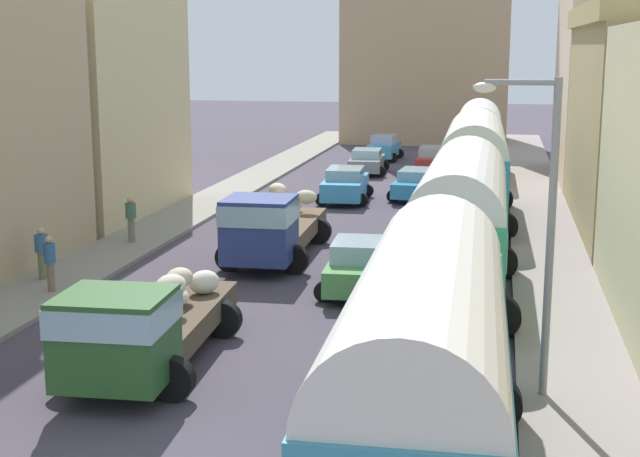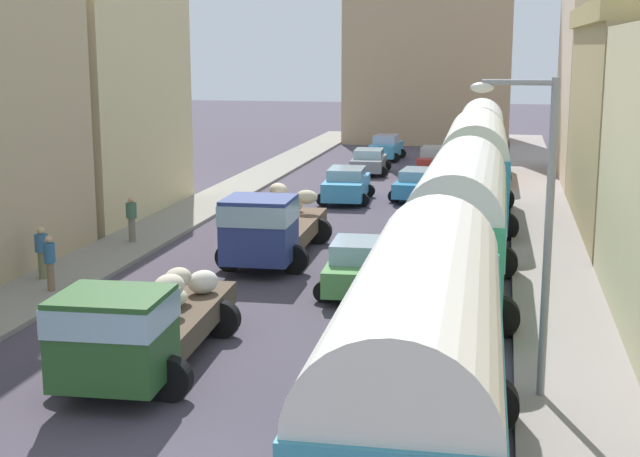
{
  "view_description": "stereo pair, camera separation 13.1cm",
  "coord_description": "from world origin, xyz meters",
  "px_view_note": "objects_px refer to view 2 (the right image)",
  "views": [
    {
      "loc": [
        5.46,
        -10.73,
        6.92
      ],
      "look_at": [
        0.0,
        16.67,
        1.28
      ],
      "focal_mm": 50.64,
      "sensor_mm": 36.0,
      "label": 1
    },
    {
      "loc": [
        5.59,
        -10.7,
        6.92
      ],
      "look_at": [
        0.0,
        16.67,
        1.28
      ],
      "focal_mm": 50.64,
      "sensor_mm": 36.0,
      "label": 2
    }
  ],
  "objects_px": {
    "car_0": "(347,184)",
    "pedestrian_2": "(132,218)",
    "parked_bus_2": "(475,164)",
    "parked_bus_1": "(461,219)",
    "cargo_truck_1": "(271,225)",
    "car_4": "(419,184)",
    "cargo_truck_0": "(140,323)",
    "pedestrian_1": "(50,261)",
    "car_3": "(357,267)",
    "pedestrian_0": "(42,251)",
    "streetlamp_near": "(538,213)",
    "parked_bus_3": "(480,137)",
    "parked_bus_0": "(421,361)",
    "car_2": "(386,148)",
    "car_1": "(369,161)",
    "car_5": "(436,161)"
  },
  "relations": [
    {
      "from": "car_0",
      "to": "pedestrian_2",
      "type": "bearing_deg",
      "value": -118.8
    },
    {
      "from": "parked_bus_2",
      "to": "parked_bus_1",
      "type": "bearing_deg",
      "value": -89.94
    },
    {
      "from": "cargo_truck_1",
      "to": "car_4",
      "type": "relative_size",
      "value": 1.72
    },
    {
      "from": "parked_bus_2",
      "to": "cargo_truck_0",
      "type": "relative_size",
      "value": 1.43
    },
    {
      "from": "pedestrian_1",
      "to": "cargo_truck_1",
      "type": "bearing_deg",
      "value": 45.26
    },
    {
      "from": "car_3",
      "to": "pedestrian_0",
      "type": "relative_size",
      "value": 2.18
    },
    {
      "from": "parked_bus_2",
      "to": "cargo_truck_0",
      "type": "bearing_deg",
      "value": -108.77
    },
    {
      "from": "parked_bus_2",
      "to": "pedestrian_1",
      "type": "xyz_separation_m",
      "value": [
        -11.34,
        -13.27,
        -1.39
      ]
    },
    {
      "from": "streetlamp_near",
      "to": "parked_bus_2",
      "type": "bearing_deg",
      "value": 95.42
    },
    {
      "from": "car_0",
      "to": "streetlamp_near",
      "type": "bearing_deg",
      "value": -71.31
    },
    {
      "from": "parked_bus_3",
      "to": "cargo_truck_0",
      "type": "relative_size",
      "value": 1.17
    },
    {
      "from": "car_0",
      "to": "streetlamp_near",
      "type": "height_order",
      "value": "streetlamp_near"
    },
    {
      "from": "car_0",
      "to": "car_3",
      "type": "height_order",
      "value": "car_0"
    },
    {
      "from": "cargo_truck_1",
      "to": "parked_bus_0",
      "type": "bearing_deg",
      "value": -67.27
    },
    {
      "from": "parked_bus_0",
      "to": "parked_bus_3",
      "type": "distance_m",
      "value": 35.23
    },
    {
      "from": "parked_bus_3",
      "to": "car_2",
      "type": "relative_size",
      "value": 2.14
    },
    {
      "from": "cargo_truck_1",
      "to": "parked_bus_3",
      "type": "bearing_deg",
      "value": 73.39
    },
    {
      "from": "car_1",
      "to": "cargo_truck_1",
      "type": "bearing_deg",
      "value": -90.07
    },
    {
      "from": "parked_bus_0",
      "to": "car_1",
      "type": "height_order",
      "value": "parked_bus_0"
    },
    {
      "from": "car_1",
      "to": "pedestrian_1",
      "type": "distance_m",
      "value": 27.02
    },
    {
      "from": "car_4",
      "to": "pedestrian_1",
      "type": "distance_m",
      "value": 20.6
    },
    {
      "from": "pedestrian_0",
      "to": "streetlamp_near",
      "type": "height_order",
      "value": "streetlamp_near"
    },
    {
      "from": "parked_bus_0",
      "to": "car_5",
      "type": "height_order",
      "value": "parked_bus_0"
    },
    {
      "from": "parked_bus_2",
      "to": "car_5",
      "type": "distance_m",
      "value": 13.89
    },
    {
      "from": "cargo_truck_0",
      "to": "parked_bus_2",
      "type": "bearing_deg",
      "value": 71.23
    },
    {
      "from": "pedestrian_1",
      "to": "pedestrian_2",
      "type": "bearing_deg",
      "value": 93.31
    },
    {
      "from": "parked_bus_3",
      "to": "parked_bus_1",
      "type": "bearing_deg",
      "value": -89.6
    },
    {
      "from": "car_0",
      "to": "pedestrian_2",
      "type": "height_order",
      "value": "pedestrian_2"
    },
    {
      "from": "car_5",
      "to": "pedestrian_1",
      "type": "bearing_deg",
      "value": -108.15
    },
    {
      "from": "car_5",
      "to": "pedestrian_1",
      "type": "xyz_separation_m",
      "value": [
        -8.8,
        -26.84,
        0.21
      ]
    },
    {
      "from": "pedestrian_0",
      "to": "pedestrian_2",
      "type": "relative_size",
      "value": 0.98
    },
    {
      "from": "cargo_truck_1",
      "to": "pedestrian_0",
      "type": "bearing_deg",
      "value": -147.03
    },
    {
      "from": "parked_bus_1",
      "to": "car_0",
      "type": "xyz_separation_m",
      "value": [
        -5.87,
        15.64,
        -1.53
      ]
    },
    {
      "from": "pedestrian_2",
      "to": "parked_bus_3",
      "type": "bearing_deg",
      "value": 58.55
    },
    {
      "from": "parked_bus_1",
      "to": "car_4",
      "type": "height_order",
      "value": "parked_bus_1"
    },
    {
      "from": "cargo_truck_1",
      "to": "car_0",
      "type": "relative_size",
      "value": 1.71
    },
    {
      "from": "car_2",
      "to": "pedestrian_2",
      "type": "bearing_deg",
      "value": -102.13
    },
    {
      "from": "parked_bus_1",
      "to": "car_1",
      "type": "relative_size",
      "value": 2.33
    },
    {
      "from": "cargo_truck_0",
      "to": "cargo_truck_1",
      "type": "xyz_separation_m",
      "value": [
        0.11,
        10.58,
        0.09
      ]
    },
    {
      "from": "parked_bus_2",
      "to": "car_3",
      "type": "relative_size",
      "value": 2.65
    },
    {
      "from": "parked_bus_2",
      "to": "car_1",
      "type": "distance_m",
      "value": 14.74
    },
    {
      "from": "car_2",
      "to": "car_3",
      "type": "distance_m",
      "value": 30.99
    },
    {
      "from": "cargo_truck_1",
      "to": "pedestrian_1",
      "type": "distance_m",
      "value": 7.24
    },
    {
      "from": "parked_bus_2",
      "to": "parked_bus_3",
      "type": "relative_size",
      "value": 1.22
    },
    {
      "from": "car_5",
      "to": "pedestrian_2",
      "type": "xyz_separation_m",
      "value": [
        -9.18,
        -20.2,
        0.2
      ]
    },
    {
      "from": "pedestrian_0",
      "to": "pedestrian_1",
      "type": "height_order",
      "value": "pedestrian_1"
    },
    {
      "from": "pedestrian_2",
      "to": "streetlamp_near",
      "type": "height_order",
      "value": "streetlamp_near"
    },
    {
      "from": "parked_bus_3",
      "to": "car_4",
      "type": "relative_size",
      "value": 1.84
    },
    {
      "from": "cargo_truck_1",
      "to": "car_4",
      "type": "xyz_separation_m",
      "value": [
        3.54,
        13.57,
        -0.54
      ]
    },
    {
      "from": "parked_bus_0",
      "to": "parked_bus_3",
      "type": "height_order",
      "value": "parked_bus_0"
    }
  ]
}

